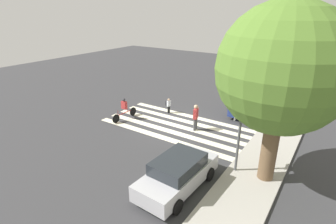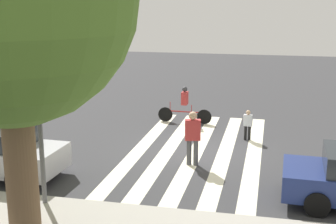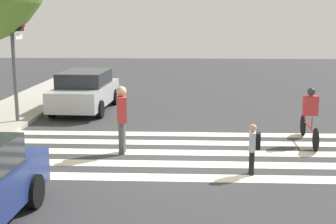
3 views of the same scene
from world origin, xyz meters
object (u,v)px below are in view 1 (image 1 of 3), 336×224
at_px(street_tree, 282,70).
at_px(cyclist_far_lane, 124,108).
at_px(traffic_light, 238,118).
at_px(car_parked_dark_suv, 251,104).
at_px(pedestrian_adult_yellow_jacket, 168,104).
at_px(pedestrian_adult_tall_backpack, 196,116).
at_px(car_parked_silver_sedan, 178,173).

xyz_separation_m(street_tree, cyclist_far_lane, (-1.73, -10.46, -4.38)).
bearing_deg(traffic_light, car_parked_dark_suv, -168.18).
xyz_separation_m(cyclist_far_lane, car_parked_dark_suv, (-6.28, 7.23, -0.10)).
xyz_separation_m(traffic_light, cyclist_far_lane, (-1.94, -8.96, -2.03)).
distance_m(pedestrian_adult_yellow_jacket, car_parked_dark_suv, 6.33).
height_order(pedestrian_adult_yellow_jacket, car_parked_dark_suv, car_parked_dark_suv).
xyz_separation_m(pedestrian_adult_yellow_jacket, car_parked_dark_suv, (-3.49, 5.29, 0.08)).
distance_m(traffic_light, pedestrian_adult_tall_backpack, 5.31).
height_order(pedestrian_adult_yellow_jacket, cyclist_far_lane, cyclist_far_lane).
bearing_deg(car_parked_dark_suv, car_parked_silver_sedan, 2.62).
height_order(pedestrian_adult_tall_backpack, pedestrian_adult_yellow_jacket, pedestrian_adult_tall_backpack).
bearing_deg(cyclist_far_lane, street_tree, 82.98).
xyz_separation_m(traffic_light, pedestrian_adult_yellow_jacket, (-4.74, -7.01, -2.21)).
xyz_separation_m(traffic_light, street_tree, (-0.21, 1.50, 2.36)).
bearing_deg(pedestrian_adult_tall_backpack, traffic_light, 38.20).
bearing_deg(pedestrian_adult_yellow_jacket, traffic_light, 63.97).
bearing_deg(pedestrian_adult_yellow_jacket, street_tree, 70.04).
distance_m(street_tree, pedestrian_adult_yellow_jacket, 10.66).
height_order(traffic_light, pedestrian_adult_yellow_jacket, traffic_light).
height_order(pedestrian_adult_yellow_jacket, car_parked_silver_sedan, car_parked_silver_sedan).
bearing_deg(car_parked_dark_suv, cyclist_far_lane, -47.08).
distance_m(pedestrian_adult_tall_backpack, car_parked_dark_suv, 5.48).
relative_size(pedestrian_adult_tall_backpack, car_parked_dark_suv, 0.39).
height_order(traffic_light, pedestrian_adult_tall_backpack, traffic_light).
height_order(street_tree, pedestrian_adult_tall_backpack, street_tree).
relative_size(street_tree, pedestrian_adult_yellow_jacket, 6.84).
xyz_separation_m(traffic_light, car_parked_dark_suv, (-8.23, -1.72, -2.13)).
bearing_deg(car_parked_silver_sedan, car_parked_dark_suv, -176.85).
bearing_deg(street_tree, traffic_light, -81.85).
relative_size(pedestrian_adult_tall_backpack, pedestrian_adult_yellow_jacket, 1.52).
bearing_deg(traffic_light, cyclist_far_lane, -102.24).
distance_m(traffic_light, car_parked_dark_suv, 8.67).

